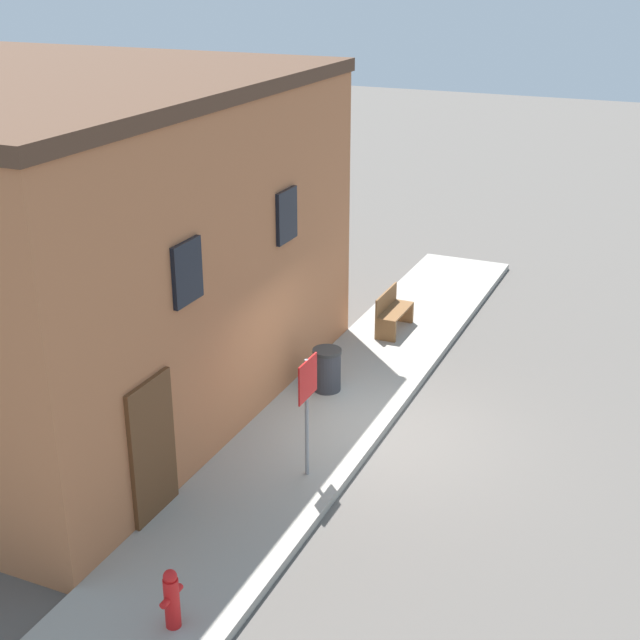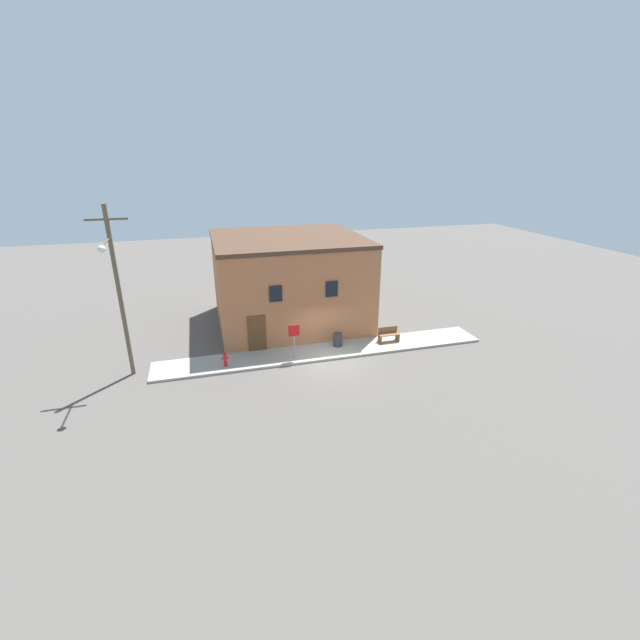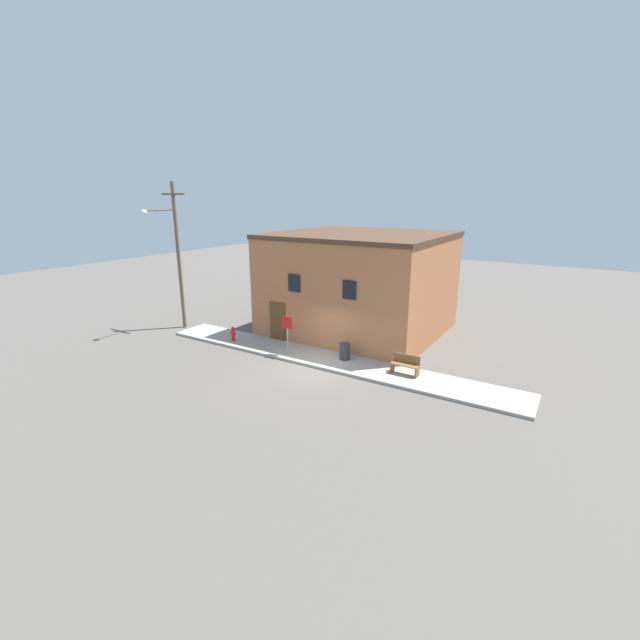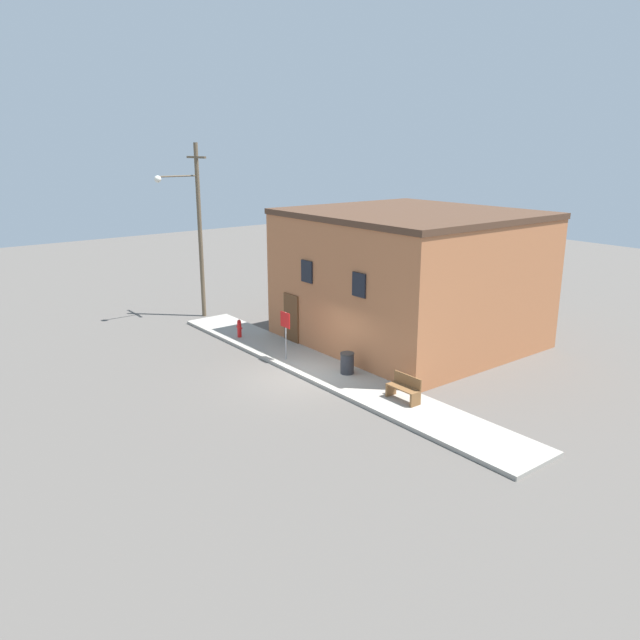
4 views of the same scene
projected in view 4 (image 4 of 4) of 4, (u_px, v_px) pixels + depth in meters
The scene contains 8 objects.
ground_plane at pixel (301, 379), 23.00m from camera, with size 80.00×80.00×0.00m, color #56514C.
sidewalk at pixel (324, 370), 23.62m from camera, with size 18.60×2.17×0.14m.
brick_building at pixel (409, 277), 26.71m from camera, with size 9.21×8.67×5.68m.
fire_hydrant at pixel (239, 328), 27.42m from camera, with size 0.39×0.19×0.79m.
stop_sign at pixel (285, 327), 24.35m from camera, with size 0.61×0.06×1.91m.
bench at pixel (404, 389), 20.59m from camera, with size 1.21×0.44×0.86m.
trash_bin at pixel (347, 363), 23.04m from camera, with size 0.53×0.53×0.79m.
utility_pole at pixel (196, 224), 30.08m from camera, with size 1.80×2.25×8.43m.
Camera 4 is at (17.41, -12.72, 8.30)m, focal length 35.00 mm.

